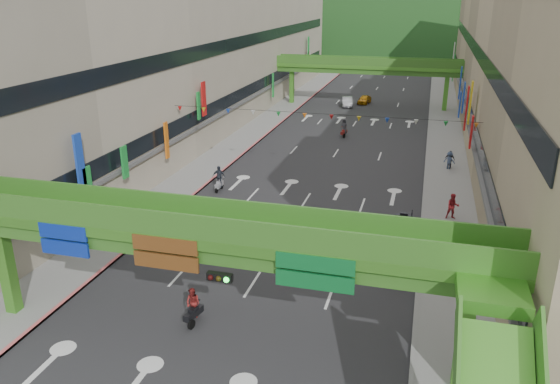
{
  "coord_description": "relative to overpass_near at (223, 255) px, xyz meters",
  "views": [
    {
      "loc": [
        8.72,
        -13.98,
        15.65
      ],
      "look_at": [
        0.0,
        18.0,
        3.5
      ],
      "focal_mm": 35.0,
      "sensor_mm": 36.0,
      "label": 1
    }
  ],
  "objects": [
    {
      "name": "bunting_string",
      "position": [
        -0.93,
        24.62,
        0.75
      ],
      "size": [
        26.0,
        0.36,
        0.47
      ],
      "color": "black",
      "rests_on": "ground"
    },
    {
      "name": "car_silver",
      "position": [
        -3.56,
        59.57,
        -4.53
      ],
      "size": [
        2.07,
        4.25,
        1.34
      ],
      "primitive_type": "imported",
      "rotation": [
        0.0,
        0.0,
        0.17
      ],
      "color": "#B8BAC1",
      "rests_on": "ground"
    },
    {
      "name": "building_row_left",
      "position": [
        -19.86,
        44.62,
        4.25
      ],
      "size": [
        12.8,
        95.0,
        19.0
      ],
      "color": "#9E937F",
      "rests_on": "ground"
    },
    {
      "name": "pedestrian_blue",
      "position": [
        10.21,
        31.69,
        -4.38
      ],
      "size": [
        0.89,
        0.73,
        1.65
      ],
      "primitive_type": "imported",
      "rotation": [
        0.0,
        0.0,
        2.79
      ],
      "color": "#374664",
      "rests_on": "ground"
    },
    {
      "name": "scooter_rider_mid",
      "position": [
        -2.58,
        2.21,
        -4.22
      ],
      "size": [
        0.87,
        1.59,
        1.92
      ],
      "color": "black",
      "rests_on": "ground"
    },
    {
      "name": "sidewalk_left",
      "position": [
        -11.93,
        44.62,
        -5.13
      ],
      "size": [
        4.0,
        140.0,
        0.15
      ],
      "primitive_type": "cube",
      "color": "gray",
      "rests_on": "ground"
    },
    {
      "name": "hill_right",
      "position": [
        24.07,
        174.62,
        -5.21
      ],
      "size": [
        208.0,
        176.0,
        128.0
      ],
      "primitive_type": "ellipsoid",
      "color": "#1C4419",
      "rests_on": "ground"
    },
    {
      "name": "curb_left",
      "position": [
        -10.03,
        44.62,
        -5.12
      ],
      "size": [
        0.2,
        140.0,
        0.18
      ],
      "primitive_type": "cube",
      "color": "#CC5959",
      "rests_on": "ground"
    },
    {
      "name": "pedestrian_red",
      "position": [
        10.22,
        19.33,
        -4.26
      ],
      "size": [
        1.04,
        0.87,
        1.89
      ],
      "primitive_type": "imported",
      "rotation": [
        0.0,
        0.0,
        0.19
      ],
      "color": "#A31F26",
      "rests_on": "ground"
    },
    {
      "name": "scooter_rider_near",
      "position": [
        0.03,
        13.12,
        -4.33
      ],
      "size": [
        0.63,
        1.6,
        1.91
      ],
      "color": "black",
      "rests_on": "ground"
    },
    {
      "name": "scooter_rider_far",
      "position": [
        -1.22,
        41.6,
        -4.12
      ],
      "size": [
        0.97,
        1.58,
        2.13
      ],
      "color": "maroon",
      "rests_on": "ground"
    },
    {
      "name": "road_slab",
      "position": [
        -0.93,
        44.62,
        -5.2
      ],
      "size": [
        18.0,
        140.0,
        0.02
      ],
      "primitive_type": "cube",
      "color": "#28282B",
      "rests_on": "ground"
    },
    {
      "name": "sidewalk_right",
      "position": [
        10.07,
        44.62,
        -5.13
      ],
      "size": [
        4.0,
        140.0,
        0.15
      ],
      "primitive_type": "cube",
      "color": "gray",
      "rests_on": "ground"
    },
    {
      "name": "car_yellow",
      "position": [
        -1.4,
        62.26,
        -4.59
      ],
      "size": [
        2.0,
        3.8,
        1.23
      ],
      "primitive_type": "imported",
      "rotation": [
        0.0,
        0.0,
        -0.15
      ],
      "color": "orange",
      "rests_on": "ground"
    },
    {
      "name": "overpass_far",
      "position": [
        -0.93,
        59.62,
        0.2
      ],
      "size": [
        28.0,
        2.2,
        7.1
      ],
      "color": "#4C9E2D",
      "rests_on": "ground"
    },
    {
      "name": "scooter_rider_left",
      "position": [
        -8.43,
        20.78,
        -4.1
      ],
      "size": [
        1.09,
        1.6,
        2.18
      ],
      "color": "gray",
      "rests_on": "ground"
    },
    {
      "name": "curb_right",
      "position": [
        8.17,
        44.62,
        -5.12
      ],
      "size": [
        0.2,
        140.0,
        0.18
      ],
      "primitive_type": "cube",
      "color": "gray",
      "rests_on": "ground"
    },
    {
      "name": "building_row_right",
      "position": [
        18.0,
        44.62,
        4.25
      ],
      "size": [
        12.8,
        95.0,
        19.0
      ],
      "color": "gray",
      "rests_on": "ground"
    },
    {
      "name": "overpass_near",
      "position": [
        0.0,
        0.0,
        0.0
      ],
      "size": [
        28.0,
        12.27,
        7.1
      ],
      "color": "#4C9E2D",
      "rests_on": "ground"
    },
    {
      "name": "hill_left",
      "position": [
        -15.93,
        154.62,
        -5.21
      ],
      "size": [
        168.0,
        140.0,
        112.0
      ],
      "primitive_type": "ellipsoid",
      "color": "#1C4419",
      "rests_on": "ground"
    },
    {
      "name": "pedestrian_dark",
      "position": [
        10.25,
        32.1,
        -4.39
      ],
      "size": [
        1.04,
        0.77,
        1.64
      ],
      "primitive_type": "imported",
      "rotation": [
        0.0,
        0.0,
        -0.44
      ],
      "color": "black",
      "rests_on": "ground"
    },
    {
      "name": "parked_scooter_row",
      "position": [
        6.87,
        13.27,
        -4.68
      ],
      "size": [
        1.6,
        9.35,
        1.08
      ],
      "color": "black",
      "rests_on": "ground"
    }
  ]
}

